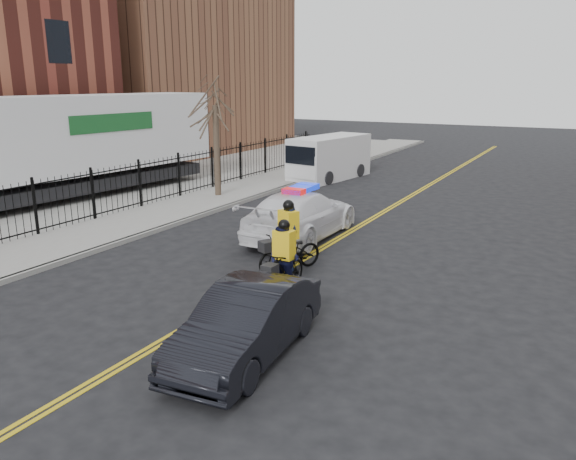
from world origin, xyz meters
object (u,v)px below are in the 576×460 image
Objects in this scene: semi_trailer at (72,141)px; cyclist_far at (284,264)px; dark_sedan at (247,323)px; cargo_van at (328,158)px; police_cruiser at (301,214)px; cyclist_near at (288,247)px.

semi_trailer is 7.83× the size of cyclist_far.
semi_trailer reaches higher than dark_sedan.
cargo_van is 3.01× the size of cyclist_far.
police_cruiser is 2.57× the size of cyclist_near.
police_cruiser is at bearing 0.84° from semi_trailer.
semi_trailer is at bearing -119.37° from cargo_van.
cyclist_near is (13.42, -4.26, -1.89)m from semi_trailer.
semi_trailer reaches higher than cyclist_near.
dark_sedan is 3.49m from cyclist_far.
cyclist_far is (6.20, -15.94, -0.37)m from cargo_van.
dark_sedan is at bearing -60.84° from cargo_van.
semi_trailer is (-12.11, 1.00, 1.78)m from police_cruiser.
cyclist_near is at bearing 104.54° from dark_sedan.
cyclist_near is at bearing 116.75° from cyclist_far.
police_cruiser is 2.96× the size of cyclist_far.
cyclist_near is 1.15× the size of cyclist_far.
cargo_van is at bearing 112.78° from cyclist_far.
semi_trailer is at bearing 143.64° from dark_sedan.
cyclist_near reaches higher than dark_sedan.
cyclist_far reaches higher than dark_sedan.
cargo_van is 2.60× the size of cyclist_near.
cargo_van reaches higher than dark_sedan.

